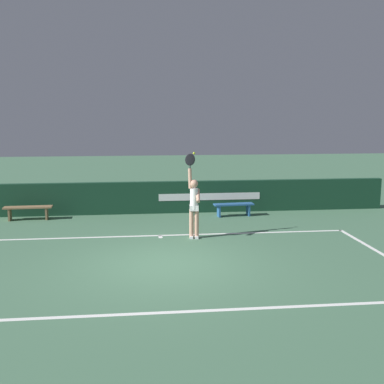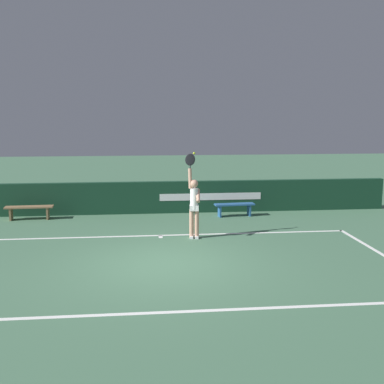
# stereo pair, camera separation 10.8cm
# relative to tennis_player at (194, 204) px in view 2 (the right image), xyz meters

# --- Properties ---
(ground_plane) EXTENTS (60.00, 60.00, 0.00)m
(ground_plane) POSITION_rel_tennis_player_xyz_m (-0.95, -2.28, -1.02)
(ground_plane) COLOR #467053
(court_lines) EXTENTS (11.24, 5.59, 0.00)m
(court_lines) POSITION_rel_tennis_player_xyz_m (-0.95, -2.32, -1.01)
(court_lines) COLOR white
(court_lines) RESTS_ON ground
(back_wall) EXTENTS (16.94, 0.25, 1.14)m
(back_wall) POSITION_rel_tennis_player_xyz_m (-0.95, 3.62, -0.44)
(back_wall) COLOR #143825
(back_wall) RESTS_ON ground
(tennis_player) EXTENTS (0.46, 0.49, 2.46)m
(tennis_player) POSITION_rel_tennis_player_xyz_m (0.00, 0.00, 0.00)
(tennis_player) COLOR tan
(tennis_player) RESTS_ON ground
(tennis_ball) EXTENTS (0.07, 0.07, 0.07)m
(tennis_ball) POSITION_rel_tennis_player_xyz_m (0.01, 0.09, 1.43)
(tennis_ball) COLOR #C8E32D
(courtside_bench_near) EXTENTS (1.42, 0.46, 0.45)m
(courtside_bench_near) POSITION_rel_tennis_player_xyz_m (1.72, 2.78, -0.67)
(courtside_bench_near) COLOR #275993
(courtside_bench_near) RESTS_ON ground
(courtside_bench_far) EXTENTS (1.59, 0.41, 0.46)m
(courtside_bench_far) POSITION_rel_tennis_player_xyz_m (-5.29, 2.98, -0.66)
(courtside_bench_far) COLOR #8F6C4B
(courtside_bench_far) RESTS_ON ground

